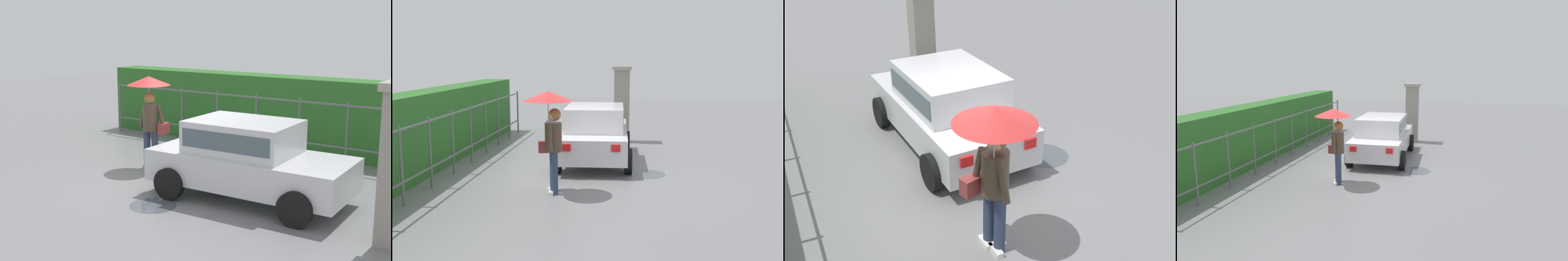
% 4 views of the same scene
% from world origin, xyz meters
% --- Properties ---
extents(ground_plane, '(40.00, 40.00, 0.00)m').
position_xyz_m(ground_plane, '(0.00, 0.00, 0.00)').
color(ground_plane, slate).
extents(car, '(3.79, 1.98, 1.48)m').
position_xyz_m(car, '(1.61, -0.11, 0.80)').
color(car, silver).
rests_on(car, ground).
extents(pedestrian, '(0.97, 0.97, 2.08)m').
position_xyz_m(pedestrian, '(-1.28, 0.51, 1.53)').
color(pedestrian, '#2D3856').
rests_on(pedestrian, ground).
extents(gate_pillar, '(0.60, 0.60, 2.42)m').
position_xyz_m(gate_pillar, '(4.45, -0.71, 1.24)').
color(gate_pillar, gray).
rests_on(gate_pillar, ground).
extents(puddle_near, '(0.86, 0.86, 0.00)m').
position_xyz_m(puddle_near, '(0.44, -1.45, 0.00)').
color(puddle_near, '#4C545B').
rests_on(puddle_near, ground).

